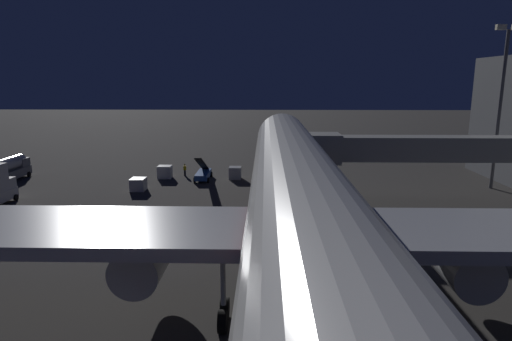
{
  "coord_description": "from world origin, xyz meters",
  "views": [
    {
      "loc": [
        2.0,
        33.1,
        12.85
      ],
      "look_at": [
        3.0,
        -11.3,
        3.5
      ],
      "focal_mm": 30.04,
      "sensor_mm": 36.0,
      "label": 1
    }
  ],
  "objects_px": {
    "baggage_container_near_belt": "(138,184)",
    "ground_crew_under_port_wing": "(185,169)",
    "traffic_cone_nose_port": "(298,179)",
    "airliner_at_gate": "(302,213)",
    "apron_floodlight_mast": "(501,97)",
    "baggage_container_mid_row": "(165,172)",
    "baggage_container_far_row": "(235,173)",
    "fuel_tanker": "(11,168)",
    "ground_crew_by_tug": "(261,172)",
    "traffic_cone_nose_starboard": "(264,179)",
    "jet_bridge": "(396,149)",
    "belt_loader": "(203,173)"
  },
  "relations": [
    {
      "from": "baggage_container_mid_row",
      "to": "baggage_container_far_row",
      "type": "distance_m",
      "value": 9.46
    },
    {
      "from": "ground_crew_under_port_wing",
      "to": "fuel_tanker",
      "type": "bearing_deg",
      "value": 8.03
    },
    {
      "from": "fuel_tanker",
      "to": "ground_crew_under_port_wing",
      "type": "distance_m",
      "value": 22.52
    },
    {
      "from": "apron_floodlight_mast",
      "to": "baggage_container_far_row",
      "type": "bearing_deg",
      "value": -7.82
    },
    {
      "from": "airliner_at_gate",
      "to": "baggage_container_far_row",
      "type": "relative_size",
      "value": 41.57
    },
    {
      "from": "apron_floodlight_mast",
      "to": "belt_loader",
      "type": "bearing_deg",
      "value": -5.93
    },
    {
      "from": "jet_bridge",
      "to": "traffic_cone_nose_starboard",
      "type": "bearing_deg",
      "value": -37.01
    },
    {
      "from": "baggage_container_far_row",
      "to": "ground_crew_by_tug",
      "type": "bearing_deg",
      "value": 177.96
    },
    {
      "from": "apron_floodlight_mast",
      "to": "traffic_cone_nose_port",
      "type": "bearing_deg",
      "value": -7.65
    },
    {
      "from": "baggage_container_mid_row",
      "to": "airliner_at_gate",
      "type": "bearing_deg",
      "value": 114.65
    },
    {
      "from": "airliner_at_gate",
      "to": "baggage_container_far_row",
      "type": "distance_m",
      "value": 34.45
    },
    {
      "from": "apron_floodlight_mast",
      "to": "baggage_container_far_row",
      "type": "distance_m",
      "value": 33.42
    },
    {
      "from": "baggage_container_far_row",
      "to": "belt_loader",
      "type": "bearing_deg",
      "value": 8.44
    },
    {
      "from": "fuel_tanker",
      "to": "baggage_container_near_belt",
      "type": "xyz_separation_m",
      "value": [
        -18.25,
        5.0,
        -0.9
      ]
    },
    {
      "from": "baggage_container_near_belt",
      "to": "ground_crew_under_port_wing",
      "type": "height_order",
      "value": "ground_crew_under_port_wing"
    },
    {
      "from": "jet_bridge",
      "to": "baggage_container_far_row",
      "type": "relative_size",
      "value": 13.26
    },
    {
      "from": "airliner_at_gate",
      "to": "baggage_container_mid_row",
      "type": "height_order",
      "value": "airliner_at_gate"
    },
    {
      "from": "airliner_at_gate",
      "to": "belt_loader",
      "type": "xyz_separation_m",
      "value": [
        10.22,
        -32.92,
        -5.03
      ]
    },
    {
      "from": "traffic_cone_nose_starboard",
      "to": "airliner_at_gate",
      "type": "bearing_deg",
      "value": 93.89
    },
    {
      "from": "traffic_cone_nose_port",
      "to": "airliner_at_gate",
      "type": "bearing_deg",
      "value": 86.11
    },
    {
      "from": "airliner_at_gate",
      "to": "traffic_cone_nose_port",
      "type": "distance_m",
      "value": 32.9
    },
    {
      "from": "baggage_container_far_row",
      "to": "traffic_cone_nose_starboard",
      "type": "xyz_separation_m",
      "value": [
        -3.83,
        1.2,
        -0.53
      ]
    },
    {
      "from": "fuel_tanker",
      "to": "belt_loader",
      "type": "distance_m",
      "value": 25.17
    },
    {
      "from": "baggage_container_near_belt",
      "to": "traffic_cone_nose_starboard",
      "type": "bearing_deg",
      "value": -160.52
    },
    {
      "from": "apron_floodlight_mast",
      "to": "traffic_cone_nose_starboard",
      "type": "distance_m",
      "value": 29.87
    },
    {
      "from": "baggage_container_near_belt",
      "to": "traffic_cone_nose_port",
      "type": "xyz_separation_m",
      "value": [
        -19.32,
        -5.28,
        -0.47
      ]
    },
    {
      "from": "baggage_container_far_row",
      "to": "traffic_cone_nose_port",
      "type": "xyz_separation_m",
      "value": [
        -8.23,
        1.2,
        -0.53
      ]
    },
    {
      "from": "jet_bridge",
      "to": "ground_crew_by_tug",
      "type": "distance_m",
      "value": 18.79
    },
    {
      "from": "baggage_container_mid_row",
      "to": "traffic_cone_nose_port",
      "type": "height_order",
      "value": "baggage_container_mid_row"
    },
    {
      "from": "jet_bridge",
      "to": "traffic_cone_nose_starboard",
      "type": "height_order",
      "value": "jet_bridge"
    },
    {
      "from": "apron_floodlight_mast",
      "to": "ground_crew_under_port_wing",
      "type": "bearing_deg",
      "value": -8.84
    },
    {
      "from": "ground_crew_by_tug",
      "to": "traffic_cone_nose_port",
      "type": "distance_m",
      "value": 4.91
    },
    {
      "from": "ground_crew_by_tug",
      "to": "traffic_cone_nose_port",
      "type": "relative_size",
      "value": 3.25
    },
    {
      "from": "apron_floodlight_mast",
      "to": "ground_crew_under_port_wing",
      "type": "distance_m",
      "value": 40.32
    },
    {
      "from": "belt_loader",
      "to": "traffic_cone_nose_port",
      "type": "xyz_separation_m",
      "value": [
        -12.42,
        0.58,
        -0.57
      ]
    },
    {
      "from": "ground_crew_under_port_wing",
      "to": "traffic_cone_nose_starboard",
      "type": "bearing_deg",
      "value": 165.22
    },
    {
      "from": "fuel_tanker",
      "to": "baggage_container_near_belt",
      "type": "height_order",
      "value": "fuel_tanker"
    },
    {
      "from": "belt_loader",
      "to": "traffic_cone_nose_starboard",
      "type": "height_order",
      "value": "belt_loader"
    },
    {
      "from": "apron_floodlight_mast",
      "to": "traffic_cone_nose_port",
      "type": "xyz_separation_m",
      "value": [
        23.3,
        -3.13,
        -10.72
      ]
    },
    {
      "from": "belt_loader",
      "to": "traffic_cone_nose_starboard",
      "type": "relative_size",
      "value": 15.08
    },
    {
      "from": "baggage_container_far_row",
      "to": "fuel_tanker",
      "type": "bearing_deg",
      "value": 2.88
    },
    {
      "from": "fuel_tanker",
      "to": "airliner_at_gate",
      "type": "bearing_deg",
      "value": 137.8
    },
    {
      "from": "ground_crew_under_port_wing",
      "to": "traffic_cone_nose_starboard",
      "type": "height_order",
      "value": "ground_crew_under_port_wing"
    },
    {
      "from": "baggage_container_far_row",
      "to": "traffic_cone_nose_port",
      "type": "height_order",
      "value": "baggage_container_far_row"
    },
    {
      "from": "ground_crew_under_port_wing",
      "to": "jet_bridge",
      "type": "bearing_deg",
      "value": 151.75
    },
    {
      "from": "airliner_at_gate",
      "to": "traffic_cone_nose_port",
      "type": "height_order",
      "value": "airliner_at_gate"
    },
    {
      "from": "baggage_container_mid_row",
      "to": "ground_crew_by_tug",
      "type": "xyz_separation_m",
      "value": [
        -12.96,
        0.34,
        0.14
      ]
    },
    {
      "from": "traffic_cone_nose_port",
      "to": "apron_floodlight_mast",
      "type": "bearing_deg",
      "value": 172.35
    },
    {
      "from": "baggage_container_near_belt",
      "to": "baggage_container_mid_row",
      "type": "height_order",
      "value": "baggage_container_mid_row"
    },
    {
      "from": "ground_crew_under_port_wing",
      "to": "ground_crew_by_tug",
      "type": "bearing_deg",
      "value": 170.33
    }
  ]
}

